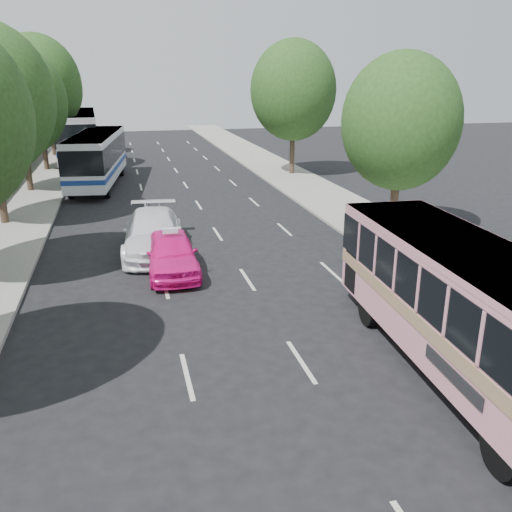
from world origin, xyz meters
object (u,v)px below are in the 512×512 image
object	(u,v)px
tour_coach_rear	(78,132)
pink_bus	(466,299)
pink_taxi	(171,253)
tour_coach_front	(97,155)
white_pickup	(153,233)

from	to	relation	value
tour_coach_rear	pink_bus	bearing A→B (deg)	-76.48
pink_bus	pink_taxi	xyz separation A→B (m)	(-6.02, 8.83, -1.22)
pink_taxi	tour_coach_front	distance (m)	18.16
pink_taxi	tour_coach_rear	world-z (taller)	tour_coach_rear
pink_bus	tour_coach_front	bearing A→B (deg)	112.08
pink_taxi	white_pickup	bearing A→B (deg)	100.92
pink_bus	white_pickup	distance (m)	13.23
pink_taxi	tour_coach_rear	bearing A→B (deg)	100.00
pink_bus	pink_taxi	size ratio (longest dim) A/B	2.26
pink_taxi	tour_coach_rear	distance (m)	29.36
pink_taxi	tour_coach_front	bearing A→B (deg)	100.09
white_pickup	tour_coach_rear	xyz separation A→B (m)	(-4.30, 26.29, 1.61)
pink_taxi	white_pickup	world-z (taller)	white_pickup
white_pickup	tour_coach_front	distance (m)	15.48
tour_coach_rear	pink_taxi	bearing A→B (deg)	-83.07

